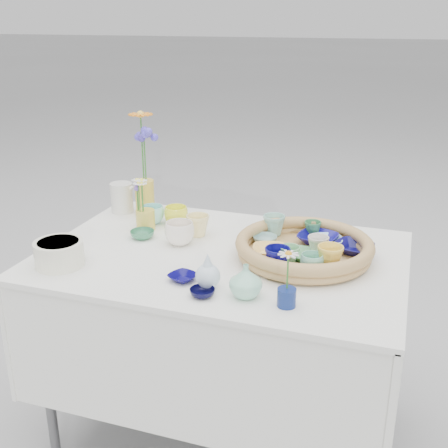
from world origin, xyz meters
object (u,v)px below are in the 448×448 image
(wicker_tray, at_px, (304,248))
(bud_vase_seafoam, at_px, (246,281))
(display_table, at_px, (222,429))
(tall_vase_yellow, at_px, (145,197))

(wicker_tray, relative_size, bud_vase_seafoam, 4.57)
(display_table, height_order, bud_vase_seafoam, bud_vase_seafoam)
(display_table, distance_m, bud_vase_seafoam, 0.88)
(wicker_tray, distance_m, tall_vase_yellow, 0.76)
(display_table, distance_m, wicker_tray, 0.85)
(display_table, bearing_deg, bud_vase_seafoam, -58.91)
(display_table, bearing_deg, wicker_tray, 10.12)
(tall_vase_yellow, bearing_deg, bud_vase_seafoam, -43.19)
(wicker_tray, relative_size, tall_vase_yellow, 3.19)
(tall_vase_yellow, bearing_deg, display_table, -33.56)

